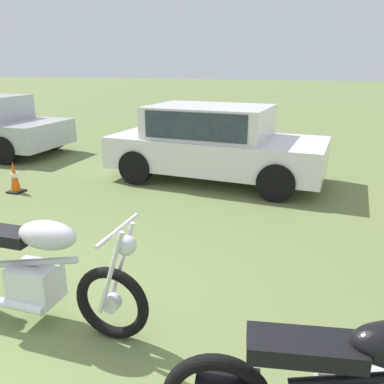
{
  "coord_description": "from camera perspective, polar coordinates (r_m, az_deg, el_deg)",
  "views": [
    {
      "loc": [
        2.22,
        -2.0,
        2.15
      ],
      "look_at": [
        0.67,
        2.37,
        0.64
      ],
      "focal_mm": 36.48,
      "sensor_mm": 36.0,
      "label": 1
    }
  ],
  "objects": [
    {
      "name": "car_white",
      "position": [
        7.57,
        3.2,
        7.7
      ],
      "size": [
        4.13,
        2.04,
        1.43
      ],
      "rotation": [
        0.0,
        0.0,
        -0.05
      ],
      "color": "silver",
      "rests_on": "ground"
    },
    {
      "name": "traffic_cone",
      "position": [
        7.55,
        -24.52,
        1.88
      ],
      "size": [
        0.25,
        0.25,
        0.57
      ],
      "color": "#EA590F",
      "rests_on": "ground"
    },
    {
      "name": "ground_plane",
      "position": [
        3.68,
        -24.23,
        -19.57
      ],
      "size": [
        120.0,
        120.0,
        0.0
      ],
      "primitive_type": "plane",
      "color": "olive"
    },
    {
      "name": "motorcycle_silver",
      "position": [
        3.62,
        -22.04,
        -10.77
      ],
      "size": [
        2.14,
        0.64,
        1.02
      ],
      "rotation": [
        0.0,
        0.0,
        0.03
      ],
      "color": "black",
      "rests_on": "ground"
    }
  ]
}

